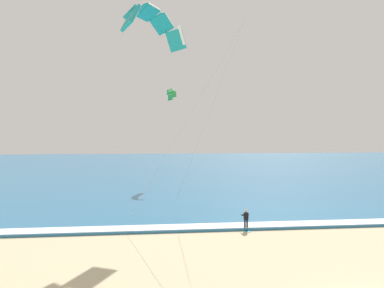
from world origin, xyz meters
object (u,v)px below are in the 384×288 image
Objects in this scene: kite_distant at (171,93)px; kitesurfer at (246,219)px; kite_primary at (152,21)px; surfboard at (246,230)px.

kitesurfer is at bearing -80.87° from kite_distant.
kite_primary is 24.10m from kite_distant.
kite_distant is (-4.58, 28.46, 13.39)m from kitesurfer.
kite_distant is (-4.58, 28.48, 14.31)m from surfboard.
kite_primary is at bearing 147.20° from kitesurfer.
kite_primary is (-7.44, 4.79, 16.97)m from kitesurfer.
surfboard is at bearing -80.86° from kite_distant.
kite_primary is at bearing 147.12° from surfboard.
kitesurfer reaches higher than surfboard.
kitesurfer is 31.78m from kite_distant.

